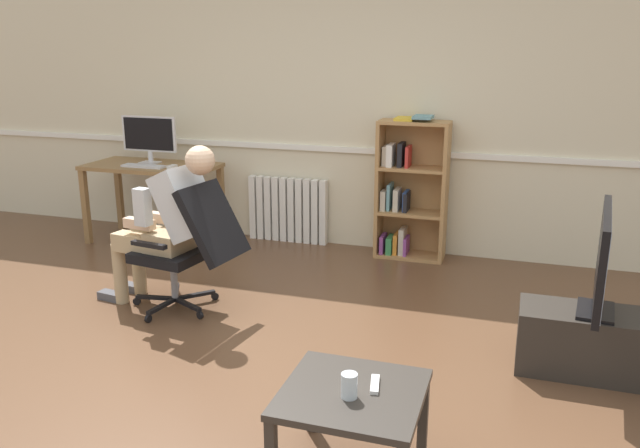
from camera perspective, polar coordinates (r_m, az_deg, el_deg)
The scene contains 15 objects.
ground_plane at distance 3.87m, azimuth -6.15°, elevation -13.15°, with size 18.00×18.00×0.00m, color brown.
back_wall at distance 5.93m, azimuth 4.04°, elevation 10.71°, with size 12.00×0.13×2.70m.
computer_desk at distance 6.34m, azimuth -14.68°, elevation 4.15°, with size 1.24×0.62×0.76m.
imac_monitor at distance 6.37m, azimuth -14.95°, elevation 7.58°, with size 0.57×0.14×0.45m.
keyboard at distance 6.20m, azimuth -15.40°, elevation 4.98°, with size 0.42×0.12×0.02m, color silver.
computer_mouse at distance 6.07m, azimuth -13.00°, elevation 4.97°, with size 0.06×0.10×0.03m, color white.
bookshelf at distance 5.75m, azimuth 7.82°, elevation 2.88°, with size 0.61×0.29×1.27m.
radiator at distance 6.21m, azimuth -2.87°, elevation 1.27°, with size 0.78×0.08×0.63m.
office_chair at distance 4.59m, azimuth -11.44°, elevation -1.64°, with size 0.88×0.62×0.95m.
person_seated at distance 4.67m, azimuth -13.38°, elevation 0.21°, with size 1.02×0.45×1.21m.
tv_stand at distance 4.11m, azimuth 22.96°, elevation -9.66°, with size 0.83×0.37×0.38m.
tv_screen at distance 3.93m, azimuth 23.76°, elevation -2.99°, with size 0.23×0.87×0.60m.
coffee_table at distance 2.90m, azimuth 2.88°, elevation -15.57°, with size 0.61×0.59×0.42m.
drinking_glass at distance 2.80m, azimuth 2.62°, elevation -14.15°, with size 0.07×0.07×0.11m, color silver.
spare_remote at distance 2.91m, azimuth 4.90°, elevation -14.01°, with size 0.04×0.15×0.02m, color white.
Camera 1 is at (1.42, -3.08, 1.87)m, focal length 36.02 mm.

